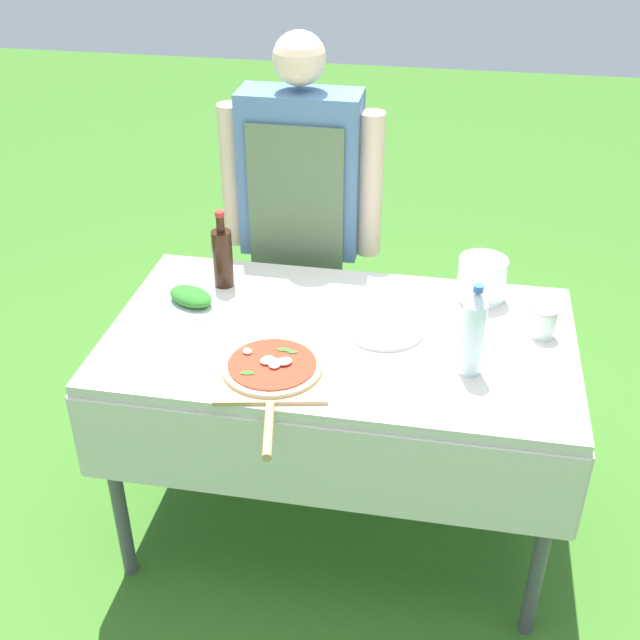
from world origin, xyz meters
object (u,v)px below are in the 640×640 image
herb_container (191,297)px  plate_stack (384,326)px  prep_table (340,358)px  oil_bottle (223,256)px  mixing_tub (482,279)px  sauce_jar (543,324)px  person_cook (301,213)px  pizza_on_peel (272,370)px  water_bottle (473,332)px

herb_container → plate_stack: herb_container is taller
prep_table → oil_bottle: oil_bottle is taller
mixing_tub → plate_stack: bearing=-138.7°
sauce_jar → herb_container: bearing=-179.3°
oil_bottle → herb_container: bearing=-115.6°
person_cook → prep_table: bearing=112.4°
pizza_on_peel → water_bottle: bearing=0.9°
herb_container → oil_bottle: bearing=64.4°
prep_table → person_cook: person_cook is taller
plate_stack → sauce_jar: bearing=6.6°
person_cook → herb_container: (-0.25, -0.49, -0.09)m
plate_stack → herb_container: bearing=176.3°
water_bottle → sauce_jar: water_bottle is taller
sauce_jar → plate_stack: bearing=-173.4°
person_cook → pizza_on_peel: size_ratio=2.86×
prep_table → mixing_tub: 0.52m
pizza_on_peel → mixing_tub: 0.76m
person_cook → plate_stack: 0.64m
prep_table → sauce_jar: size_ratio=15.16×
pizza_on_peel → prep_table: bearing=46.3°
mixing_tub → sauce_jar: 0.26m
prep_table → plate_stack: bearing=18.6°
herb_container → plate_stack: size_ratio=0.91×
herb_container → plate_stack: bearing=-3.7°
person_cook → oil_bottle: bearing=62.1°
pizza_on_peel → oil_bottle: oil_bottle is taller
prep_table → sauce_jar: bearing=9.3°
herb_container → plate_stack: 0.61m
water_bottle → herb_container: water_bottle is taller
mixing_tub → sauce_jar: size_ratio=1.67×
prep_table → water_bottle: size_ratio=5.11×
herb_container → sauce_jar: bearing=0.7°
plate_stack → pizza_on_peel: bearing=-134.8°
plate_stack → sauce_jar: 0.46m
sauce_jar → water_bottle: bearing=-133.2°
person_cook → plate_stack: (0.36, -0.53, -0.10)m
prep_table → mixing_tub: mixing_tub is taller
pizza_on_peel → oil_bottle: bearing=109.2°
mixing_tub → sauce_jar: bearing=-46.2°
pizza_on_peel → sauce_jar: sauce_jar is taller
plate_stack → mixing_tub: bearing=41.3°
water_bottle → person_cook: bearing=131.2°
water_bottle → plate_stack: water_bottle is taller
herb_container → sauce_jar: 1.07m
mixing_tub → plate_stack: size_ratio=0.64×
person_cook → plate_stack: person_cook is taller
person_cook → sauce_jar: bearing=150.0°
oil_bottle → mixing_tub: 0.82m
herb_container → sauce_jar: (1.07, 0.01, 0.01)m
herb_container → person_cook: bearing=62.6°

